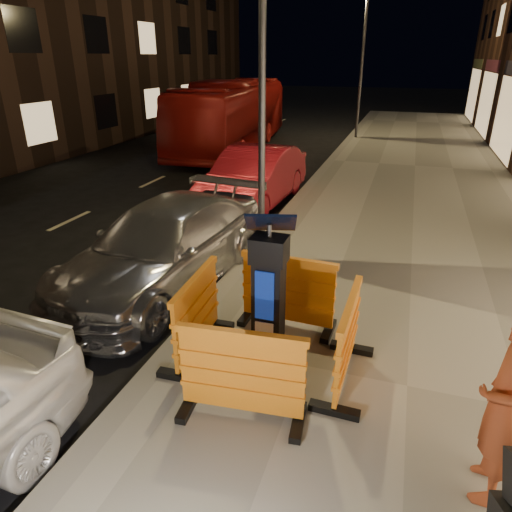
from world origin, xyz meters
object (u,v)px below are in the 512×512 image
(barrier_front, at_px, (242,375))
(barrier_bldgside, at_px, (347,342))
(barrier_back, at_px, (288,292))
(car_silver, at_px, (168,283))
(barrier_kerbside, at_px, (197,315))
(man, at_px, (506,406))
(car_red, at_px, (254,205))
(bus_doubledecker, at_px, (233,149))
(parking_kiosk, at_px, (269,297))

(barrier_front, bearing_deg, barrier_bldgside, 39.55)
(barrier_back, bearing_deg, barrier_bldgside, -42.45)
(barrier_bldgside, height_order, car_silver, barrier_bldgside)
(barrier_kerbside, bearing_deg, barrier_bldgside, -92.45)
(car_silver, relative_size, man, 2.60)
(car_silver, distance_m, car_red, 4.87)
(car_red, height_order, bus_doubledecker, bus_doubledecker)
(barrier_kerbside, bearing_deg, barrier_back, -47.45)
(barrier_front, relative_size, car_silver, 0.28)
(barrier_back, distance_m, barrier_bldgside, 1.34)
(parking_kiosk, xyz_separation_m, bus_doubledecker, (-5.86, 14.24, -1.11))
(barrier_bldgside, bearing_deg, car_silver, 62.56)
(car_red, bearing_deg, barrier_back, -64.43)
(barrier_back, height_order, man, man)
(barrier_back, distance_m, car_silver, 2.68)
(bus_doubledecker, bearing_deg, barrier_bldgside, -68.86)
(barrier_front, xyz_separation_m, car_silver, (-2.42, 2.82, -0.68))
(barrier_front, relative_size, barrier_back, 1.00)
(parking_kiosk, height_order, bus_doubledecker, parking_kiosk)
(barrier_bldgside, height_order, bus_doubledecker, bus_doubledecker)
(bus_doubledecker, height_order, man, man)
(barrier_back, height_order, car_red, barrier_back)
(parking_kiosk, height_order, barrier_bldgside, parking_kiosk)
(barrier_kerbside, height_order, car_red, barrier_kerbside)
(car_silver, bearing_deg, man, -24.83)
(barrier_kerbside, bearing_deg, man, -111.22)
(barrier_kerbside, relative_size, bus_doubledecker, 0.14)
(car_silver, bearing_deg, bus_doubledecker, 112.75)
(man, bearing_deg, car_silver, -116.30)
(barrier_kerbside, xyz_separation_m, car_silver, (-1.47, 1.87, -0.68))
(bus_doubledecker, bearing_deg, barrier_kerbside, -75.39)
(barrier_front, xyz_separation_m, man, (2.36, -0.17, 0.40))
(car_silver, relative_size, car_red, 1.06)
(barrier_bldgside, relative_size, car_red, 0.30)
(parking_kiosk, bearing_deg, car_red, 109.32)
(parking_kiosk, distance_m, car_red, 7.25)
(car_silver, relative_size, bus_doubledecker, 0.48)
(car_silver, bearing_deg, barrier_back, -13.54)
(parking_kiosk, relative_size, barrier_kerbside, 1.40)
(barrier_bldgside, relative_size, man, 0.73)
(bus_doubledecker, xyz_separation_m, man, (8.22, -15.37, 1.09))
(barrier_back, xyz_separation_m, bus_doubledecker, (-5.86, 13.29, -0.68))
(barrier_front, distance_m, barrier_back, 1.90)
(parking_kiosk, height_order, car_silver, parking_kiosk)
(barrier_front, height_order, man, man)
(barrier_bldgside, distance_m, bus_doubledecker, 15.80)
(barrier_front, bearing_deg, bus_doubledecker, 105.64)
(barrier_kerbside, height_order, barrier_bldgside, same)
(man, bearing_deg, car_red, -142.95)
(car_silver, height_order, man, man)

